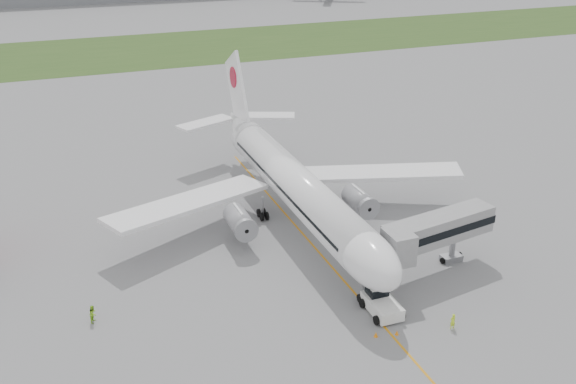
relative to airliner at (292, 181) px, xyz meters
name	(u,v)px	position (x,y,z in m)	size (l,w,h in m)	color
ground	(306,238)	(0.00, -4.87, -5.66)	(600.00, 600.00, 0.00)	gray
apron_markings	(323,256)	(0.00, -9.87, -5.66)	(70.00, 70.00, 0.04)	orange
grass_strip	(142,50)	(0.00, 115.13, -5.65)	(600.00, 50.00, 0.02)	#2F4D1C
airliner	(292,181)	(0.00, 0.00, 0.00)	(48.13, 53.95, 17.88)	white
pushback_tug	(381,302)	(0.93, -22.03, -4.56)	(3.24, 4.73, 2.39)	white
jet_bridge	(433,232)	(9.69, -17.36, -0.57)	(14.77, 6.39, 6.88)	#97979A
safety_cone_left	(376,334)	(-1.52, -25.65, -5.39)	(0.39, 0.39, 0.53)	orange
safety_cone_right	(397,333)	(0.50, -26.10, -5.42)	(0.35, 0.35, 0.49)	orange
ground_crew_near	(453,321)	(6.00, -27.15, -4.84)	(0.60, 0.39, 1.65)	#D1FB29
ground_crew_far	(93,314)	(-26.22, -13.41, -4.74)	(0.90, 0.70, 1.85)	#82C420
distant_aircraft_right	(328,1)	(91.30, 188.81, -5.66)	(30.90, 27.26, 11.81)	white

